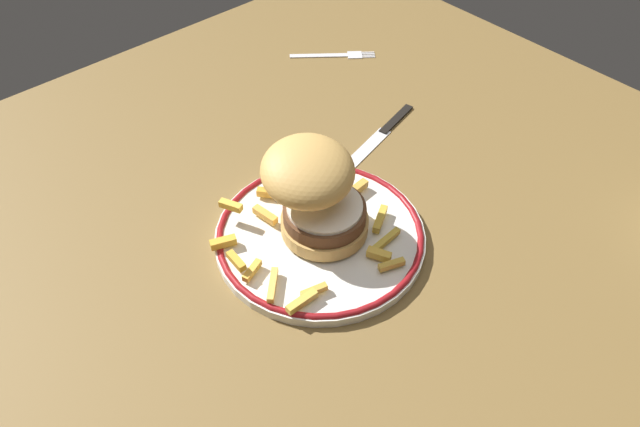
{
  "coord_description": "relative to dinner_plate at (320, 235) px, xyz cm",
  "views": [
    {
      "loc": [
        -28.29,
        -38.77,
        55.34
      ],
      "look_at": [
        4.59,
        -1.99,
        4.6
      ],
      "focal_mm": 34.27,
      "sensor_mm": 36.0,
      "label": 1
    }
  ],
  "objects": [
    {
      "name": "ground_plane",
      "position": [
        -4.59,
        1.99,
        -2.84
      ],
      "size": [
        125.98,
        104.79,
        4.0
      ],
      "primitive_type": "cube",
      "color": "brown"
    },
    {
      "name": "dinner_plate",
      "position": [
        0.0,
        0.0,
        0.0
      ],
      "size": [
        25.32,
        25.32,
        1.6
      ],
      "color": "white",
      "rests_on": "ground_plane"
    },
    {
      "name": "burger",
      "position": [
        0.25,
        0.9,
        6.36
      ],
      "size": [
        14.63,
        14.89,
        11.54
      ],
      "color": "tan",
      "rests_on": "dinner_plate"
    },
    {
      "name": "fries_pile",
      "position": [
        -1.92,
        0.64,
        1.47
      ],
      "size": [
        21.28,
        21.06,
        2.64
      ],
      "color": "gold",
      "rests_on": "dinner_plate"
    },
    {
      "name": "fork",
      "position": [
        29.69,
        29.4,
        -0.66
      ],
      "size": [
        11.96,
        10.26,
        0.36
      ],
      "color": "silver",
      "rests_on": "ground_plane"
    },
    {
      "name": "knife",
      "position": [
        20.92,
        9.47,
        -0.58
      ],
      "size": [
        17.88,
        5.47,
        0.7
      ],
      "color": "black",
      "rests_on": "ground_plane"
    }
  ]
}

